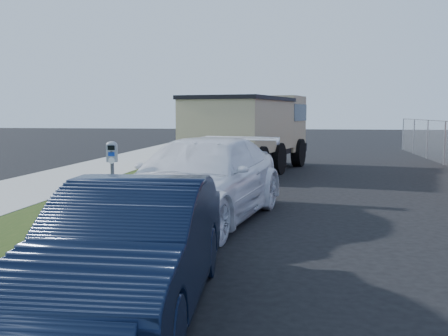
# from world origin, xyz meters

# --- Properties ---
(ground) EXTENTS (120.00, 120.00, 0.00)m
(ground) POSITION_xyz_m (0.00, 0.00, 0.00)
(ground) COLOR black
(ground) RESTS_ON ground
(streetside) EXTENTS (6.12, 50.00, 0.15)m
(streetside) POSITION_xyz_m (-5.57, 2.00, 0.07)
(streetside) COLOR gray
(streetside) RESTS_ON ground
(parking_meter) EXTENTS (0.22, 0.17, 1.47)m
(parking_meter) POSITION_xyz_m (-3.28, -0.39, 1.20)
(parking_meter) COLOR #3F4247
(parking_meter) RESTS_ON ground
(white_wagon) EXTENTS (3.24, 5.91, 1.62)m
(white_wagon) POSITION_xyz_m (-1.79, 0.49, 0.81)
(white_wagon) COLOR white
(white_wagon) RESTS_ON ground
(navy_sedan) EXTENTS (1.75, 4.36, 1.41)m
(navy_sedan) POSITION_xyz_m (-1.60, -4.35, 0.70)
(navy_sedan) COLOR black
(navy_sedan) RESTS_ON ground
(dump_truck) EXTENTS (4.27, 7.56, 2.80)m
(dump_truck) POSITION_xyz_m (-1.66, 9.72, 1.58)
(dump_truck) COLOR black
(dump_truck) RESTS_ON ground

